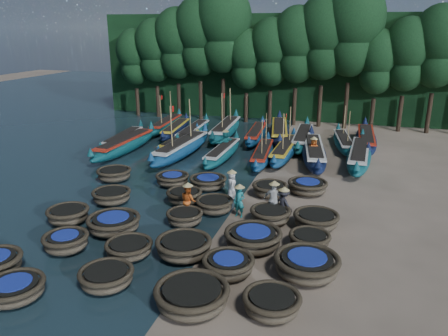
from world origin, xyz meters
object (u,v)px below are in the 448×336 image
(long_boat_8, at_px, (359,156))
(long_boat_3, at_px, (182,148))
(coracle_9, at_px, (307,265))
(coracle_20, at_px, (114,174))
(coracle_7, at_px, (184,247))
(coracle_8, at_px, (228,265))
(coracle_10, at_px, (68,215))
(long_boat_6, at_px, (285,150))
(long_boat_1, at_px, (125,145))
(long_boat_15, at_px, (303,138))
(coracle_23, at_px, (270,189))
(coracle_16, at_px, (184,196))
(fisherman_0, at_px, (232,184))
(coracle_14, at_px, (310,240))
(coracle_1, at_px, (15,289))
(long_boat_2, at_px, (180,142))
(long_boat_5, at_px, (262,154))
(fisherman_3, at_px, (284,203))
(coracle_24, at_px, (308,186))
(long_boat_16, at_px, (343,142))
(coracle_4, at_px, (272,303))
(coracle_3, at_px, (192,296))
(coracle_6, at_px, (129,248))
(coracle_11, at_px, (114,223))
(coracle_2, at_px, (106,277))
(coracle_17, at_px, (214,205))
(coracle_5, at_px, (66,242))
(long_boat_9, at_px, (166,125))
(coracle_22, at_px, (208,182))
(long_boat_14, at_px, (279,131))
(fisherman_6, at_px, (313,149))
(fisherman_4, at_px, (274,199))
(long_boat_13, at_px, (256,134))
(fisherman_2, at_px, (188,199))
(coracle_12, at_px, (185,217))
(coracle_13, at_px, (253,238))
(coracle_19, at_px, (316,220))
(coracle_18, at_px, (270,215))
(long_boat_11, at_px, (193,132))
(fisherman_1, at_px, (239,199))

(long_boat_8, bearing_deg, long_boat_3, -169.75)
(coracle_9, height_order, coracle_20, coracle_9)
(coracle_7, xyz_separation_m, coracle_8, (2.06, -0.77, -0.04))
(coracle_10, height_order, long_boat_6, long_boat_6)
(long_boat_1, xyz_separation_m, long_boat_15, (12.18, 5.72, -0.01))
(long_boat_8, bearing_deg, coracle_23, -119.15)
(coracle_16, bearing_deg, coracle_7, -68.70)
(long_boat_1, xyz_separation_m, fisherman_0, (9.88, -6.40, 0.23))
(long_boat_15, bearing_deg, coracle_14, -83.98)
(coracle_1, xyz_separation_m, long_boat_2, (-1.91, 19.33, 0.12))
(long_boat_5, xyz_separation_m, long_boat_8, (6.31, 1.21, 0.10))
(coracle_14, height_order, fisherman_3, fisherman_3)
(coracle_8, relative_size, coracle_20, 0.86)
(coracle_8, xyz_separation_m, coracle_24, (1.87, 9.23, -0.00))
(long_boat_16, height_order, fisherman_3, long_boat_16)
(coracle_4, relative_size, coracle_24, 0.96)
(long_boat_6, bearing_deg, fisherman_3, -80.06)
(coracle_3, height_order, coracle_6, coracle_3)
(long_boat_1, distance_m, long_boat_3, 4.34)
(coracle_11, xyz_separation_m, coracle_16, (1.79, 3.98, -0.02))
(coracle_2, height_order, long_boat_1, long_boat_1)
(coracle_11, relative_size, coracle_17, 1.16)
(coracle_5, height_order, long_boat_9, long_boat_9)
(coracle_2, height_order, fisherman_0, fisherman_0)
(coracle_17, bearing_deg, long_boat_15, 79.72)
(coracle_22, height_order, long_boat_14, long_boat_14)
(coracle_17, relative_size, long_boat_16, 0.28)
(coracle_10, distance_m, coracle_22, 7.83)
(fisherman_6, bearing_deg, fisherman_4, -94.97)
(long_boat_3, xyz_separation_m, long_boat_13, (4.07, 5.98, -0.10))
(coracle_3, bearing_deg, coracle_14, 58.12)
(fisherman_0, height_order, fisherman_2, fisherman_2)
(long_boat_1, bearing_deg, coracle_24, -16.85)
(coracle_9, distance_m, coracle_24, 8.54)
(coracle_9, relative_size, coracle_10, 1.20)
(coracle_5, relative_size, long_boat_1, 0.22)
(coracle_12, height_order, coracle_13, coracle_13)
(coracle_5, xyz_separation_m, long_boat_13, (3.42, 20.19, 0.08))
(coracle_19, bearing_deg, fisherman_0, 151.83)
(long_boat_5, bearing_deg, fisherman_3, -77.01)
(coracle_3, relative_size, coracle_18, 1.20)
(coracle_17, relative_size, long_boat_5, 0.28)
(coracle_9, height_order, long_boat_14, long_boat_14)
(coracle_2, xyz_separation_m, fisherman_2, (0.58, 6.51, 0.47))
(coracle_8, relative_size, coracle_13, 0.72)
(coracle_5, distance_m, long_boat_14, 21.87)
(coracle_9, xyz_separation_m, long_boat_11, (-11.36, 18.63, 0.05))
(coracle_6, relative_size, fisherman_1, 1.09)
(fisherman_0, distance_m, fisherman_6, 8.59)
(coracle_4, xyz_separation_m, fisherman_2, (-5.27, 6.37, 0.46))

